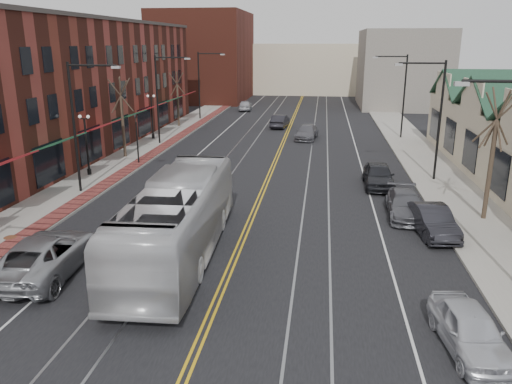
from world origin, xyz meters
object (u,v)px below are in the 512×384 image
(parked_car_c, at_px, (405,205))
(parked_car_d, at_px, (379,175))
(parked_car_b, at_px, (432,221))
(parked_suv, at_px, (45,255))
(parked_car_a, at_px, (470,330))
(transit_bus, at_px, (179,219))

(parked_car_c, bearing_deg, parked_car_d, 100.34)
(parked_car_b, xyz_separation_m, parked_car_d, (-1.80, 8.42, 0.07))
(parked_suv, relative_size, parked_car_a, 1.48)
(parked_suv, distance_m, parked_car_b, 18.09)
(parked_suv, xyz_separation_m, parked_car_b, (16.80, 6.70, -0.12))
(parked_car_b, relative_size, parked_car_c, 0.93)
(transit_bus, distance_m, parked_suv, 5.66)
(parked_car_a, xyz_separation_m, parked_car_c, (-0.09, 12.58, -0.01))
(parked_car_c, bearing_deg, parked_car_b, -68.13)
(parked_car_a, height_order, parked_car_b, parked_car_b)
(parked_suv, bearing_deg, parked_car_c, -153.40)
(parked_car_a, xyz_separation_m, parked_car_d, (-0.96, 18.43, 0.10))
(parked_suv, bearing_deg, parked_car_b, -161.97)
(parked_suv, distance_m, parked_car_c, 18.38)
(parked_car_d, bearing_deg, parked_car_a, -86.54)
(parked_suv, bearing_deg, parked_car_a, 164.58)
(transit_bus, relative_size, parked_car_b, 2.90)
(transit_bus, xyz_separation_m, parked_car_a, (10.93, -5.74, -1.08))
(parked_car_a, distance_m, parked_car_b, 10.04)
(parked_suv, bearing_deg, transit_bus, -157.86)
(parked_suv, xyz_separation_m, parked_car_c, (15.87, 9.27, -0.15))
(parked_car_a, relative_size, parked_car_b, 0.93)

